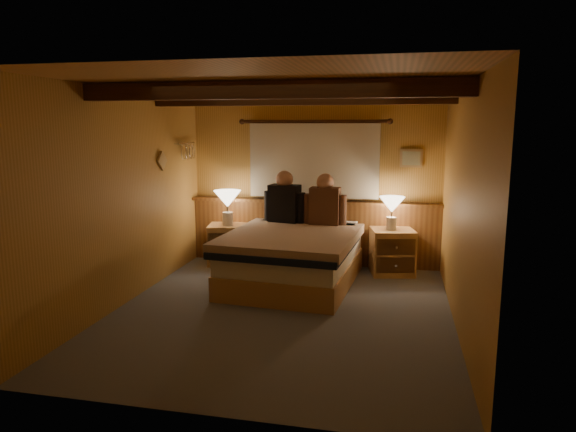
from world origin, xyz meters
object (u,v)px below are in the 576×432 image
(lamp_right, at_px, (392,207))
(person_right, at_px, (325,203))
(lamp_left, at_px, (227,201))
(person_left, at_px, (285,201))
(bed, at_px, (293,257))
(nightstand_right, at_px, (392,252))
(duffel_bag, at_px, (237,272))
(nightstand_left, at_px, (227,244))

(lamp_right, height_order, person_right, person_right)
(lamp_left, relative_size, person_left, 0.69)
(lamp_left, bearing_deg, bed, -32.55)
(lamp_left, bearing_deg, nightstand_right, 0.67)
(lamp_left, xyz_separation_m, duffel_bag, (0.41, -0.85, -0.78))
(bed, bearing_deg, nightstand_right, 35.53)
(person_right, bearing_deg, duffel_bag, -141.35)
(duffel_bag, bearing_deg, person_left, 56.41)
(bed, height_order, person_right, person_right)
(lamp_left, bearing_deg, person_right, -4.33)
(nightstand_left, relative_size, nightstand_right, 0.93)
(lamp_right, xyz_separation_m, person_right, (-0.88, -0.12, 0.03))
(lamp_left, bearing_deg, nightstand_left, 125.12)
(nightstand_left, distance_m, nightstand_right, 2.35)
(nightstand_right, relative_size, person_left, 0.88)
(person_right, bearing_deg, nightstand_left, 176.24)
(nightstand_right, distance_m, duffel_bag, 2.12)
(person_right, bearing_deg, lamp_left, 177.78)
(lamp_right, bearing_deg, nightstand_left, 179.41)
(person_right, bearing_deg, bed, -115.52)
(person_left, distance_m, person_right, 0.57)
(nightstand_left, xyz_separation_m, lamp_left, (0.03, -0.04, 0.64))
(bed, bearing_deg, lamp_left, 152.06)
(nightstand_right, relative_size, lamp_right, 1.46)
(nightstand_left, bearing_deg, duffel_bag, -74.55)
(bed, distance_m, lamp_right, 1.51)
(bed, bearing_deg, person_right, 66.97)
(bed, xyz_separation_m, duffel_bag, (-0.70, -0.15, -0.20))
(nightstand_right, xyz_separation_m, duffel_bag, (-1.92, -0.88, -0.15))
(lamp_left, distance_m, lamp_right, 2.30)
(bed, xyz_separation_m, nightstand_left, (-1.13, 0.75, -0.06))
(nightstand_left, relative_size, person_left, 0.82)
(lamp_left, bearing_deg, duffel_bag, -64.53)
(bed, xyz_separation_m, lamp_right, (1.20, 0.72, 0.57))
(bed, xyz_separation_m, lamp_left, (-1.10, 0.70, 0.58))
(person_left, bearing_deg, lamp_left, -173.15)
(lamp_left, height_order, lamp_right, lamp_left)
(bed, height_order, nightstand_left, bed)
(nightstand_right, relative_size, duffel_bag, 1.24)
(nightstand_right, xyz_separation_m, person_left, (-1.48, -0.08, 0.66))
(nightstand_left, height_order, lamp_left, lamp_left)
(nightstand_right, bearing_deg, lamp_left, 168.67)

